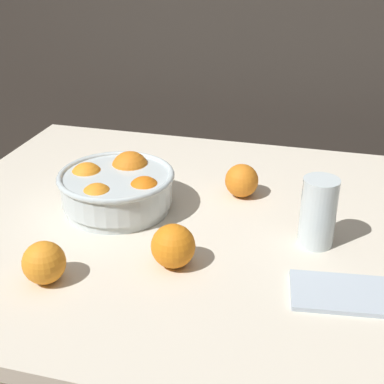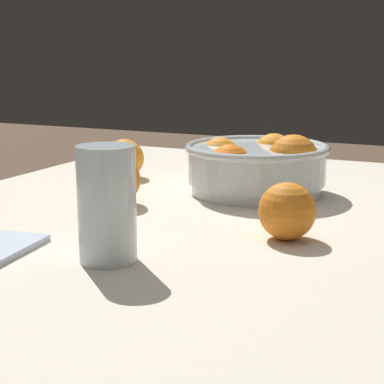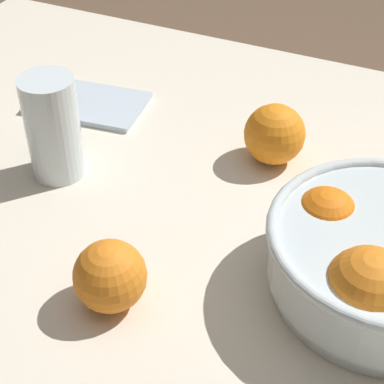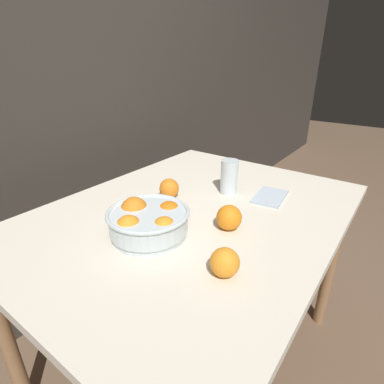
{
  "view_description": "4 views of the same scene",
  "coord_description": "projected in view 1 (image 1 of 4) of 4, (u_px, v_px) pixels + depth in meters",
  "views": [
    {
      "loc": [
        0.2,
        -0.91,
        1.27
      ],
      "look_at": [
        -0.04,
        -0.01,
        0.8
      ],
      "focal_mm": 50.0,
      "sensor_mm": 36.0,
      "label": 1
    },
    {
      "loc": [
        0.79,
        0.36,
        0.97
      ],
      "look_at": [
        0.02,
        -0.0,
        0.78
      ],
      "focal_mm": 60.0,
      "sensor_mm": 36.0,
      "label": 2
    },
    {
      "loc": [
        -0.22,
        0.49,
        1.23
      ],
      "look_at": [
        0.01,
        -0.0,
        0.78
      ],
      "focal_mm": 60.0,
      "sensor_mm": 36.0,
      "label": 3
    },
    {
      "loc": [
        -0.75,
        -0.54,
        1.22
      ],
      "look_at": [
        0.02,
        0.02,
        0.79
      ],
      "focal_mm": 28.0,
      "sensor_mm": 36.0,
      "label": 4
    }
  ],
  "objects": [
    {
      "name": "dining_table",
      "position": [
        212.0,
        257.0,
        1.11
      ],
      "size": [
        1.2,
        0.91,
        0.73
      ],
      "color": "beige",
      "rests_on": "ground_plane"
    },
    {
      "name": "fruit_bowl",
      "position": [
        117.0,
        188.0,
        1.11
      ],
      "size": [
        0.24,
        0.24,
        0.1
      ],
      "color": "silver",
      "rests_on": "dining_table"
    },
    {
      "name": "juice_glass",
      "position": [
        318.0,
        216.0,
        0.98
      ],
      "size": [
        0.07,
        0.07,
        0.13
      ],
      "color": "#F4A314",
      "rests_on": "dining_table"
    },
    {
      "name": "orange_loose_near_bowl",
      "position": [
        44.0,
        263.0,
        0.89
      ],
      "size": [
        0.07,
        0.07,
        0.07
      ],
      "primitive_type": "sphere",
      "color": "orange",
      "rests_on": "dining_table"
    },
    {
      "name": "orange_loose_front",
      "position": [
        242.0,
        181.0,
        1.17
      ],
      "size": [
        0.07,
        0.07,
        0.07
      ],
      "primitive_type": "sphere",
      "color": "orange",
      "rests_on": "dining_table"
    },
    {
      "name": "orange_loose_aside",
      "position": [
        173.0,
        246.0,
        0.93
      ],
      "size": [
        0.08,
        0.08,
        0.08
      ],
      "primitive_type": "sphere",
      "color": "orange",
      "rests_on": "dining_table"
    },
    {
      "name": "napkin",
      "position": [
        342.0,
        293.0,
        0.86
      ],
      "size": [
        0.18,
        0.12,
        0.01
      ],
      "primitive_type": "cube",
      "rotation": [
        0.0,
        0.0,
        0.12
      ],
      "color": "silver",
      "rests_on": "dining_table"
    }
  ]
}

